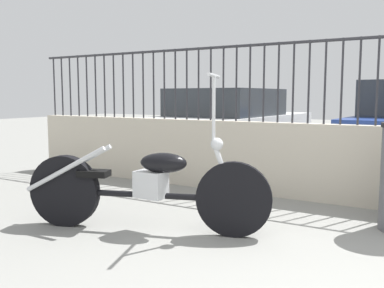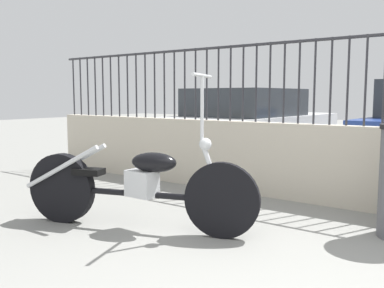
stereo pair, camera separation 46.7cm
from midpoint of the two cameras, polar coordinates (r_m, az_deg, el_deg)
motorcycle_black at (r=3.96m, az=-5.52°, el=-5.47°), size 2.20×0.90×1.42m
car_white at (r=8.35m, az=9.25°, el=2.64°), size 2.04×4.25×1.36m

